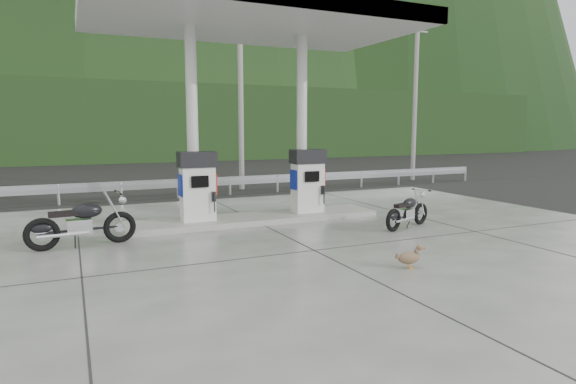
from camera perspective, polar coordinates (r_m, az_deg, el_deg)
name	(u,v)px	position (r m, az deg, el deg)	size (l,w,h in m)	color
ground	(294,241)	(11.06, 0.73, -5.85)	(160.00, 160.00, 0.00)	black
forecourt_apron	(294,241)	(11.06, 0.73, -5.80)	(18.00, 14.00, 0.02)	slate
pump_island	(256,219)	(13.30, -3.85, -3.16)	(7.00, 1.40, 0.15)	gray
gas_pump_left	(198,186)	(12.69, -10.67, 0.66)	(0.95, 0.55, 1.80)	white
gas_pump_right	(308,181)	(13.79, 2.35, 1.33)	(0.95, 0.55, 1.80)	white
canopy_column_left	(192,124)	(12.99, -11.27, 7.88)	(0.30, 0.30, 5.00)	silver
canopy_column_right	(302,125)	(14.07, 1.65, 7.99)	(0.30, 0.30, 5.00)	silver
canopy_roof	(254,20)	(13.36, -4.07, 19.66)	(8.50, 5.00, 0.40)	silver
guardrail	(204,178)	(18.42, -9.89, 1.67)	(26.00, 0.16, 1.42)	#A3A6AB
road	(185,186)	(21.88, -12.16, 0.67)	(60.00, 7.00, 0.01)	black
utility_pole_b	(241,93)	(20.38, -5.63, 11.57)	(0.22, 0.22, 8.00)	gray
utility_pole_c	(415,99)	(24.79, 14.83, 10.64)	(0.22, 0.22, 8.00)	gray
tree_band	(132,123)	(40.01, -17.99, 7.83)	(80.00, 6.00, 6.00)	black
forested_hills	(107,147)	(69.94, -20.70, 4.99)	(100.00, 40.00, 140.00)	black
motorcycle_left	(82,224)	(11.32, -23.24, -3.46)	(2.12, 0.67, 1.00)	black
motorcycle_right	(408,212)	(12.75, 13.99, -2.30)	(1.74, 0.55, 0.82)	black
duck	(409,258)	(9.15, 14.11, -7.63)	(0.51, 0.14, 0.37)	brown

